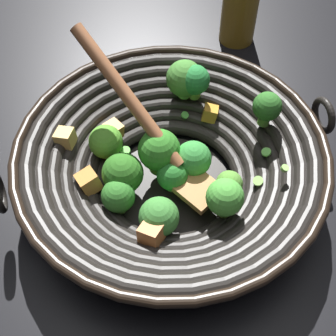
{
  "coord_description": "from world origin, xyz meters",
  "views": [
    {
      "loc": [
        -0.19,
        -0.34,
        0.57
      ],
      "look_at": [
        0.0,
        0.01,
        0.03
      ],
      "focal_mm": 50.82,
      "sensor_mm": 36.0,
      "label": 1
    }
  ],
  "objects": [
    {
      "name": "ground_plane",
      "position": [
        0.0,
        0.0,
        0.0
      ],
      "size": [
        4.0,
        4.0,
        0.0
      ],
      "primitive_type": "plane",
      "color": "black"
    },
    {
      "name": "wok",
      "position": [
        0.0,
        0.0,
        0.06
      ],
      "size": [
        0.46,
        0.42,
        0.2
      ],
      "color": "black",
      "rests_on": "ground"
    }
  ]
}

